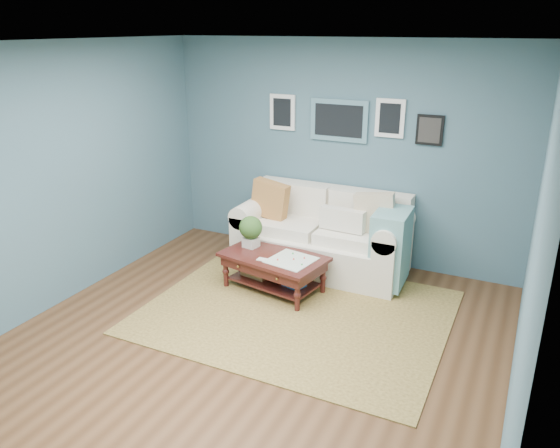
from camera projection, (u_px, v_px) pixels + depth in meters
The scene contains 4 objects.
room_shell at pixel (243, 209), 4.61m from camera, with size 5.00×5.02×2.70m.
area_rug at pixel (296, 312), 5.70m from camera, with size 3.04×2.43×0.01m, color brown.
loveseat at pixel (329, 236), 6.58m from camera, with size 2.08×0.95×1.07m.
coffee_table at pixel (270, 260), 6.11m from camera, with size 1.23×0.85×0.79m.
Camera 1 is at (2.18, -3.75, 2.83)m, focal length 35.00 mm.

